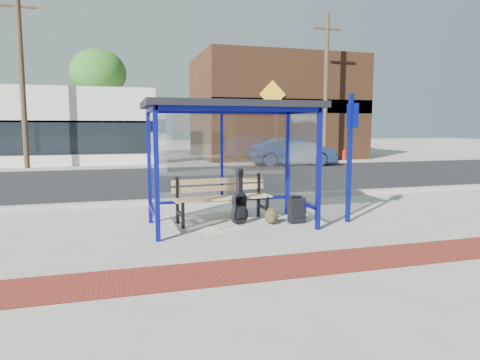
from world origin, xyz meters
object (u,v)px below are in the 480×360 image
object	(u,v)px
backpack	(271,217)
fire_hydrant	(344,155)
guitar_bag	(239,205)
parked_car	(292,151)
suitcase	(297,210)
bench	(222,196)

from	to	relation	value
backpack	fire_hydrant	size ratio (longest dim) A/B	0.48
guitar_bag	fire_hydrant	world-z (taller)	guitar_bag
parked_car	guitar_bag	bearing A→B (deg)	158.48
suitcase	backpack	size ratio (longest dim) A/B	1.74
fire_hydrant	bench	bearing A→B (deg)	-128.30
bench	guitar_bag	size ratio (longest dim) A/B	1.94
guitar_bag	backpack	xyz separation A→B (m)	(0.62, -0.18, -0.23)
suitcase	fire_hydrant	xyz separation A→B (m)	(9.16, 13.99, 0.11)
bench	suitcase	size ratio (longest dim) A/B	3.66
parked_car	backpack	bearing A→B (deg)	161.12
bench	suitcase	distance (m)	1.56
backpack	fire_hydrant	xyz separation A→B (m)	(9.69, 13.94, 0.21)
suitcase	bench	bearing A→B (deg)	152.59
guitar_bag	parked_car	distance (m)	13.83
suitcase	parked_car	distance (m)	13.55
parked_car	fire_hydrant	bearing A→B (deg)	-62.37
bench	parked_car	world-z (taller)	parked_car
backpack	fire_hydrant	world-z (taller)	fire_hydrant
bench	parked_car	size ratio (longest dim) A/B	0.47
fire_hydrant	suitcase	bearing A→B (deg)	-123.22
bench	backpack	size ratio (longest dim) A/B	6.36
bench	fire_hydrant	world-z (taller)	bench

